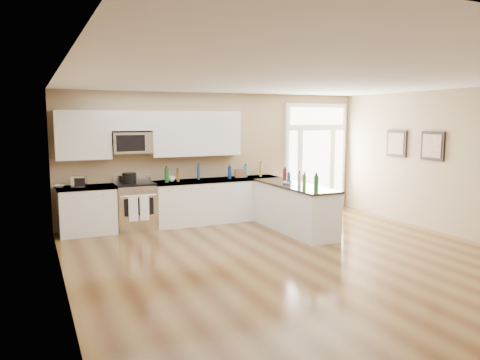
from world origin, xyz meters
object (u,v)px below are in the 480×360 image
object	(u,v)px
kitchen_range	(136,206)
toaster_oven	(79,182)
peninsula_cabinet	(294,210)
stockpot	(129,178)

from	to	relation	value
kitchen_range	toaster_oven	xyz separation A→B (m)	(-1.07, -0.06, 0.57)
peninsula_cabinet	stockpot	world-z (taller)	stockpot
peninsula_cabinet	toaster_oven	bearing A→B (deg)	160.61
kitchen_range	toaster_oven	size ratio (longest dim) A/B	4.26
peninsula_cabinet	kitchen_range	distance (m)	3.21
stockpot	peninsula_cabinet	bearing A→B (deg)	-26.68
stockpot	toaster_oven	size ratio (longest dim) A/B	1.13
stockpot	toaster_oven	distance (m)	0.98
peninsula_cabinet	kitchen_range	xyz separation A→B (m)	(-2.86, 1.45, 0.04)
peninsula_cabinet	kitchen_range	world-z (taller)	kitchen_range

